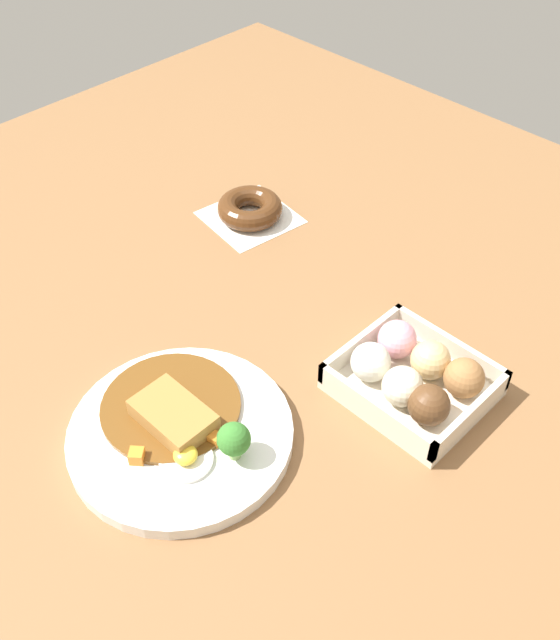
% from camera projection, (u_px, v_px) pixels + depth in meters
% --- Properties ---
extents(ground_plane, '(1.60, 1.60, 0.00)m').
position_uv_depth(ground_plane, '(243.00, 362.00, 0.97)').
color(ground_plane, brown).
extents(curry_plate, '(0.27, 0.27, 0.07)m').
position_uv_depth(curry_plate, '(181.00, 430.00, 0.87)').
color(curry_plate, white).
rests_on(curry_plate, ground_plane).
extents(donut_box, '(0.18, 0.16, 0.06)m').
position_uv_depth(donut_box, '(414.00, 376.00, 0.92)').
color(donut_box, beige).
rests_on(donut_box, ground_plane).
extents(chocolate_ring_donut, '(0.15, 0.15, 0.04)m').
position_uv_depth(chocolate_ring_donut, '(250.00, 209.00, 1.19)').
color(chocolate_ring_donut, white).
rests_on(chocolate_ring_donut, ground_plane).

